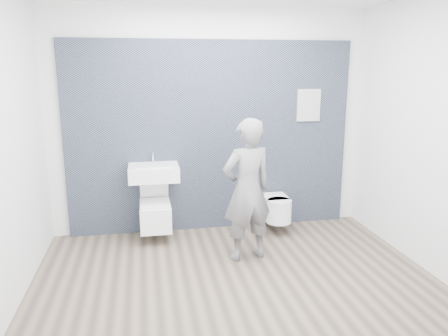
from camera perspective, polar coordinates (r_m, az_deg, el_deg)
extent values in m
plane|color=brown|center=(4.53, 1.44, -14.14)|extent=(4.00, 4.00, 0.00)
plane|color=silver|center=(5.55, -1.72, 6.10)|extent=(4.00, 0.00, 4.00)
plane|color=silver|center=(2.67, 8.33, -1.65)|extent=(4.00, 0.00, 4.00)
plane|color=silver|center=(4.16, -26.52, 2.39)|extent=(0.00, 3.00, 3.00)
plane|color=silver|center=(4.91, 25.08, 3.97)|extent=(0.00, 3.00, 3.00)
cube|color=black|center=(5.86, -1.58, -7.66)|extent=(3.60, 0.06, 2.40)
cube|color=white|center=(5.31, -9.17, -0.60)|extent=(0.59, 0.45, 0.18)
cube|color=silver|center=(5.27, -9.19, 0.26)|extent=(0.42, 0.30, 0.03)
cylinder|color=silver|center=(5.43, -9.28, 1.48)|extent=(0.02, 0.02, 0.15)
cylinder|color=silver|center=(5.37, -9.29, 2.04)|extent=(0.02, 0.10, 0.02)
cylinder|color=silver|center=(5.54, -9.17, -1.61)|extent=(0.04, 0.04, 0.12)
cube|color=white|center=(5.41, -8.95, -6.17)|extent=(0.37, 0.53, 0.31)
cylinder|color=silver|center=(5.33, -8.99, -4.89)|extent=(0.26, 0.26, 0.03)
cube|color=white|center=(5.32, -9.00, -4.61)|extent=(0.35, 0.42, 0.02)
cube|color=white|center=(5.43, -9.12, -2.22)|extent=(0.35, 0.19, 0.35)
cube|color=silver|center=(5.67, -8.99, -6.48)|extent=(0.10, 0.06, 0.08)
cube|color=white|center=(5.73, 6.60, -5.12)|extent=(0.32, 0.37, 0.27)
cylinder|color=white|center=(5.56, 7.16, -5.71)|extent=(0.32, 0.32, 0.27)
cube|color=white|center=(5.66, 6.72, -3.78)|extent=(0.30, 0.35, 0.03)
cylinder|color=white|center=(5.50, 7.27, -4.31)|extent=(0.30, 0.30, 0.03)
cube|color=silver|center=(5.90, 6.13, -5.52)|extent=(0.09, 0.06, 0.08)
cube|color=white|center=(6.13, 10.36, -6.92)|extent=(0.31, 0.03, 0.41)
imported|color=slate|center=(4.70, 3.04, -2.91)|extent=(0.64, 0.50, 1.56)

